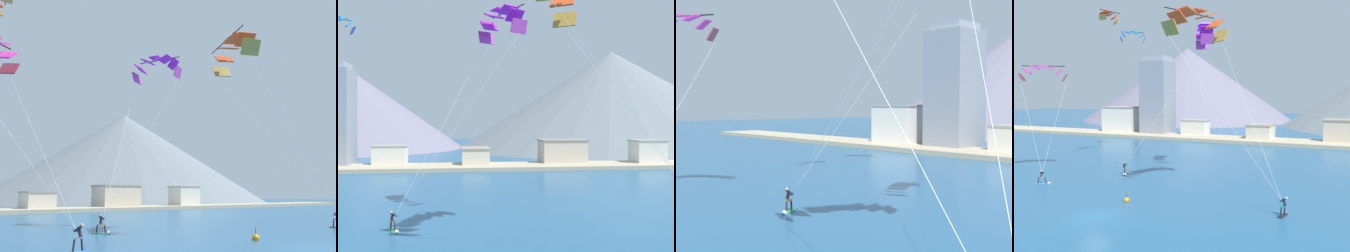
# 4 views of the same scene
# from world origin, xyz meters

# --- Properties ---
(kitesurfer_near_trail) EXTENTS (1.26, 1.69, 1.70)m
(kitesurfer_near_trail) POSITION_xyz_m (-7.21, 15.30, 0.48)
(kitesurfer_near_trail) COLOR #33B266
(kitesurfer_near_trail) RESTS_ON ground
(parafoil_kite_near_trail) EXTENTS (11.03, 7.87, 17.92)m
(parafoil_kite_near_trail) POSITION_xyz_m (1.70, 20.49, 18.07)
(parafoil_kite_near_trail) COLOR #B238A9
(shoreline_strip) EXTENTS (180.00, 10.00, 0.70)m
(shoreline_strip) POSITION_xyz_m (0.00, 55.97, 0.35)
(shoreline_strip) COLOR tan
(shoreline_strip) RESTS_ON ground
(shore_building_harbour_front) EXTENTS (9.19, 6.95, 5.23)m
(shore_building_harbour_front) POSITION_xyz_m (18.21, 60.24, 2.63)
(shore_building_harbour_front) COLOR beige
(shore_building_harbour_front) RESTS_ON ground
(shore_building_promenade_mid) EXTENTS (5.37, 7.18, 3.82)m
(shore_building_promenade_mid) POSITION_xyz_m (0.49, 58.72, 1.92)
(shore_building_promenade_mid) COLOR beige
(shore_building_promenade_mid) RESTS_ON ground
(shore_building_quay_east) EXTENTS (6.46, 4.22, 4.29)m
(shore_building_quay_east) POSITION_xyz_m (-15.98, 59.80, 2.16)
(shore_building_quay_east) COLOR silver
(shore_building_quay_east) RESTS_ON ground
(shore_building_old_town) EXTENTS (6.19, 5.21, 5.17)m
(shore_building_old_town) POSITION_xyz_m (35.30, 57.65, 2.60)
(shore_building_old_town) COLOR silver
(shore_building_old_town) RESTS_ON ground
(mountain_peak_west_ridge) EXTENTS (109.03, 109.03, 34.51)m
(mountain_peak_west_ridge) POSITION_xyz_m (50.95, 115.33, 17.25)
(mountain_peak_west_ridge) COLOR slate
(mountain_peak_west_ridge) RESTS_ON ground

